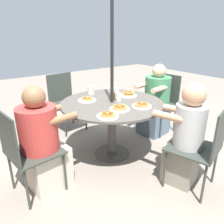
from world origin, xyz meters
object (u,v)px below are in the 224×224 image
(syrup_bottle, at_px, (112,96))
(drinking_glass_b, at_px, (118,97))
(patio_chair_east, at_px, (65,99))
(patio_chair_west, at_px, (203,144))
(diner_west, at_px, (186,139))
(diner_south, at_px, (43,145))
(diner_north, at_px, (155,104))
(pancake_plate_b, at_px, (120,108))
(pancake_plate_a, at_px, (87,100))
(pancake_plate_e, at_px, (108,115))
(pancake_plate_c, at_px, (128,94))
(patio_chair_north, at_px, (162,99))
(patio_chair_south, at_px, (25,149))
(coffee_cup, at_px, (91,90))
(drinking_glass_a, at_px, (116,93))
(pancake_plate_d, at_px, (142,105))
(patio_table, at_px, (112,111))

(syrup_bottle, relative_size, drinking_glass_b, 1.36)
(patio_chair_east, relative_size, patio_chair_west, 1.00)
(patio_chair_east, height_order, diner_west, diner_west)
(diner_south, bearing_deg, diner_north, 90.43)
(diner_north, xyz_separation_m, patio_chair_west, (-1.23, 0.63, 0.03))
(diner_south, distance_m, pancake_plate_b, 0.91)
(diner_north, height_order, diner_west, diner_west)
(pancake_plate_a, distance_m, pancake_plate_e, 0.61)
(patio_chair_east, xyz_separation_m, patio_chair_west, (-2.22, -0.46, 0.00))
(pancake_plate_e, bearing_deg, pancake_plate_c, -55.16)
(patio_chair_north, distance_m, patio_chair_south, 2.28)
(patio_chair_west, distance_m, pancake_plate_e, 0.99)
(diner_south, distance_m, coffee_cup, 1.14)
(drinking_glass_a, xyz_separation_m, drinking_glass_b, (-0.14, 0.07, -0.01))
(patio_chair_north, distance_m, pancake_plate_e, 1.56)
(patio_chair_east, relative_size, patio_chair_south, 1.00)
(pancake_plate_d, distance_m, coffee_cup, 0.84)
(patio_chair_south, bearing_deg, pancake_plate_b, 75.96)
(syrup_bottle, bearing_deg, drinking_glass_a, -59.98)
(patio_chair_west, relative_size, pancake_plate_e, 3.96)
(patio_chair_west, xyz_separation_m, pancake_plate_a, (1.33, 0.54, 0.22))
(drinking_glass_a, bearing_deg, patio_chair_west, -173.31)
(diner_west, height_order, pancake_plate_e, diner_west)
(patio_chair_east, relative_size, diner_west, 0.82)
(diner_west, bearing_deg, pancake_plate_e, 120.60)
(patio_chair_east, xyz_separation_m, pancake_plate_d, (-1.48, -0.32, 0.23))
(patio_chair_west, relative_size, pancake_plate_b, 3.96)
(diner_south, relative_size, pancake_plate_c, 4.78)
(patio_chair_south, bearing_deg, drinking_glass_b, 89.46)
(patio_chair_east, bearing_deg, pancake_plate_a, 77.77)
(patio_chair_south, bearing_deg, patio_chair_north, 90.43)
(diner_west, distance_m, drinking_glass_b, 0.97)
(pancake_plate_d, bearing_deg, patio_chair_south, 81.30)
(pancake_plate_e, distance_m, drinking_glass_b, 0.56)
(patio_table, bearing_deg, patio_chair_east, 6.97)
(diner_north, bearing_deg, patio_chair_east, 39.25)
(pancake_plate_c, bearing_deg, diner_north, -86.10)
(patio_chair_north, relative_size, patio_chair_south, 1.00)
(pancake_plate_a, xyz_separation_m, syrup_bottle, (-0.16, -0.28, 0.04))
(patio_chair_west, distance_m, drinking_glass_a, 1.27)
(patio_table, distance_m, pancake_plate_c, 0.38)
(patio_table, relative_size, diner_west, 1.16)
(patio_chair_north, height_order, diner_north, diner_north)
(diner_south, relative_size, patio_chair_west, 1.21)
(patio_chair_north, bearing_deg, pancake_plate_b, 101.31)
(pancake_plate_b, bearing_deg, patio_chair_east, 2.07)
(patio_chair_north, relative_size, patio_chair_west, 1.00)
(diner_north, height_order, patio_chair_south, diner_north)
(patio_chair_east, xyz_separation_m, coffee_cup, (-0.66, -0.12, 0.27))
(diner_west, height_order, pancake_plate_a, diner_west)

